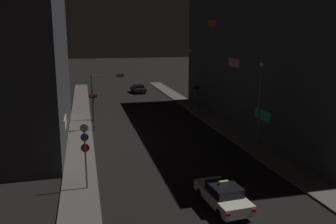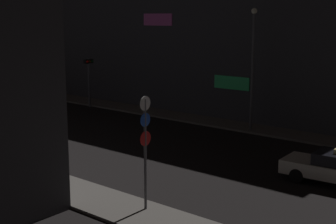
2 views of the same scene
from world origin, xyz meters
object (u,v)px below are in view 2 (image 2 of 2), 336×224
at_px(taxi, 335,168).
at_px(street_lamp_far_block, 48,40).
at_px(traffic_light_right_kerb, 89,72).
at_px(sign_pole_left, 145,142).
at_px(street_lamp_near_block, 253,60).

distance_m(taxi, street_lamp_far_block, 30.63).
bearing_deg(traffic_light_right_kerb, street_lamp_far_block, 78.98).
height_order(taxi, traffic_light_right_kerb, traffic_light_right_kerb).
relative_size(traffic_light_right_kerb, sign_pole_left, 0.92).
xyz_separation_m(traffic_light_right_kerb, street_lamp_near_block, (0.77, -14.46, 1.73)).
height_order(taxi, street_lamp_far_block, street_lamp_far_block).
height_order(traffic_light_right_kerb, street_lamp_near_block, street_lamp_near_block).
bearing_deg(taxi, street_lamp_far_block, 76.80).
bearing_deg(street_lamp_near_block, traffic_light_right_kerb, 93.04).
bearing_deg(sign_pole_left, taxi, -28.75).
bearing_deg(sign_pole_left, street_lamp_far_block, 60.09).
bearing_deg(traffic_light_right_kerb, taxi, -103.88).
bearing_deg(street_lamp_far_block, street_lamp_near_block, -91.62).
xyz_separation_m(street_lamp_near_block, street_lamp_far_block, (0.61, 21.54, 0.55)).
xyz_separation_m(sign_pole_left, street_lamp_near_block, (13.96, 3.78, 1.85)).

